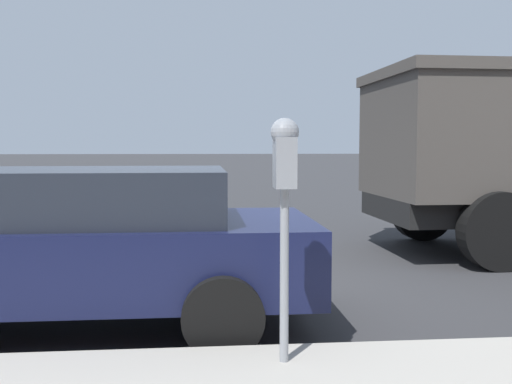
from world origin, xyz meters
TOP-DOWN VIEW (x-y plane):
  - ground_plane at (0.00, 0.00)m, footprint 220.00×220.00m
  - parking_meter at (-2.55, -0.93)m, footprint 0.21×0.19m
  - car_navy at (-1.06, 0.81)m, footprint 2.09×4.46m

SIDE VIEW (x-z plane):
  - ground_plane at x=0.00m, z-range 0.00..0.00m
  - car_navy at x=-1.06m, z-range 0.05..1.47m
  - parking_meter at x=-2.55m, z-range 0.60..2.26m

